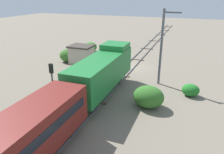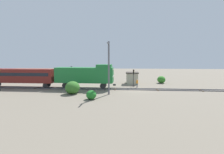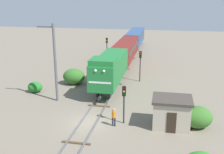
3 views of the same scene
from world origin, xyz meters
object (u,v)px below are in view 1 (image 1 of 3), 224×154
(traffic_signal_near, at_px, (108,49))
(catenary_mast, at_px, (162,46))
(traffic_signal_mid, at_px, (52,77))
(worker_near_track, at_px, (115,58))
(locomotive, at_px, (103,70))
(relay_hut, at_px, (81,54))

(traffic_signal_near, bearing_deg, catenary_mast, 152.72)
(traffic_signal_near, distance_m, traffic_signal_mid, 13.28)
(worker_near_track, xyz_separation_m, catenary_mast, (-7.46, 4.98, 3.57))
(traffic_signal_mid, xyz_separation_m, worker_near_track, (-1.00, -13.99, -1.93))
(locomotive, relative_size, traffic_signal_near, 3.21)
(relay_hut, bearing_deg, worker_near_track, -169.97)
(traffic_signal_near, relative_size, relay_hut, 1.03)
(traffic_signal_mid, bearing_deg, traffic_signal_near, -90.86)
(worker_near_track, relative_size, relay_hut, 0.49)
(catenary_mast, bearing_deg, worker_near_track, -33.73)
(traffic_signal_mid, distance_m, worker_near_track, 14.16)
(locomotive, relative_size, traffic_signal_mid, 2.76)
(catenary_mast, xyz_separation_m, relay_hut, (12.56, -4.08, -3.17))
(locomotive, bearing_deg, relay_hut, -50.72)
(locomotive, bearing_deg, worker_near_track, -76.60)
(locomotive, relative_size, relay_hut, 3.31)
(worker_near_track, relative_size, catenary_mast, 0.20)
(worker_near_track, distance_m, catenary_mast, 9.65)
(traffic_signal_mid, height_order, relay_hut, traffic_signal_mid)
(traffic_signal_mid, relative_size, worker_near_track, 2.48)
(locomotive, height_order, traffic_signal_near, locomotive)
(traffic_signal_near, relative_size, traffic_signal_mid, 0.86)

